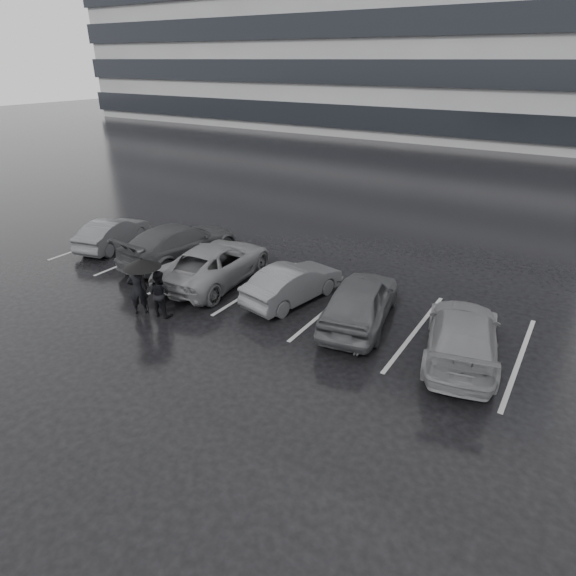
# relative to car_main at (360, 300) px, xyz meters

# --- Properties ---
(ground) EXTENTS (160.00, 160.00, 0.00)m
(ground) POSITION_rel_car_main_xyz_m (-1.78, -2.10, -0.73)
(ground) COLOR black
(ground) RESTS_ON ground
(car_main) EXTENTS (2.52, 4.54, 1.46)m
(car_main) POSITION_rel_car_main_xyz_m (0.00, 0.00, 0.00)
(car_main) COLOR black
(car_main) RESTS_ON ground
(car_west_a) EXTENTS (1.94, 3.85, 1.21)m
(car_west_a) POSITION_rel_car_main_xyz_m (-2.44, 0.17, -0.12)
(car_west_a) COLOR #2D2D30
(car_west_a) RESTS_ON ground
(car_west_b) EXTENTS (2.73, 5.08, 1.35)m
(car_west_b) POSITION_rel_car_main_xyz_m (-5.54, 0.02, -0.05)
(car_west_b) COLOR #4B4A4D
(car_west_b) RESTS_ON ground
(car_west_c) EXTENTS (2.47, 5.20, 1.46)m
(car_west_c) POSITION_rel_car_main_xyz_m (-7.93, 0.70, 0.00)
(car_west_c) COLOR black
(car_west_c) RESTS_ON ground
(car_west_d) EXTENTS (2.09, 3.80, 1.19)m
(car_west_d) POSITION_rel_car_main_xyz_m (-11.39, 0.35, -0.14)
(car_west_d) COLOR #2D2D30
(car_west_d) RESTS_ON ground
(car_east) EXTENTS (2.74, 4.71, 1.28)m
(car_east) POSITION_rel_car_main_xyz_m (3.03, -0.25, -0.09)
(car_east) COLOR #4B4A4D
(car_east) RESTS_ON ground
(pedestrian_left) EXTENTS (0.69, 0.68, 1.61)m
(pedestrian_left) POSITION_rel_car_main_xyz_m (-5.97, -3.12, 0.07)
(pedestrian_left) COLOR black
(pedestrian_left) RESTS_ON ground
(pedestrian_right) EXTENTS (0.80, 0.67, 1.48)m
(pedestrian_right) POSITION_rel_car_main_xyz_m (-5.29, -2.88, 0.01)
(pedestrian_right) COLOR black
(pedestrian_right) RESTS_ON ground
(umbrella) EXTENTS (1.11, 1.11, 1.88)m
(umbrella) POSITION_rel_car_main_xyz_m (-5.67, -3.07, 0.99)
(umbrella) COLOR black
(umbrella) RESTS_ON ground
(stall_stripes) EXTENTS (19.72, 5.00, 0.00)m
(stall_stripes) POSITION_rel_car_main_xyz_m (-2.58, 0.40, -0.73)
(stall_stripes) COLOR gray
(stall_stripes) RESTS_ON ground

